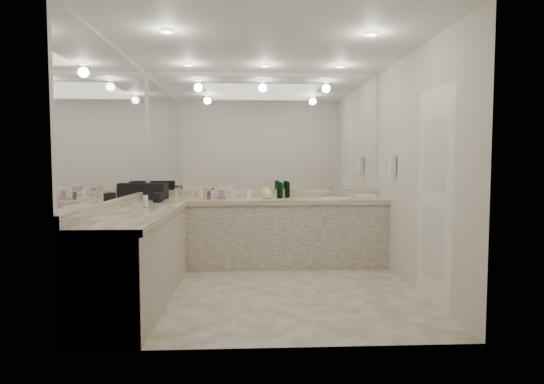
{
  "coord_description": "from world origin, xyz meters",
  "views": [
    {
      "loc": [
        -0.2,
        -4.8,
        1.39
      ],
      "look_at": [
        0.06,
        0.4,
        1.04
      ],
      "focal_mm": 30.0,
      "sensor_mm": 36.0,
      "label": 1
    }
  ],
  "objects": [
    {
      "name": "amenity_bottle_0",
      "position": [
        -0.57,
        1.17,
        0.96
      ],
      "size": [
        0.05,
        0.05,
        0.11
      ],
      "primitive_type": "cylinder",
      "color": "#9966B2",
      "rests_on": "vanity_back_top"
    },
    {
      "name": "backsplash_left",
      "position": [
        -1.58,
        0.0,
        0.95
      ],
      "size": [
        0.04,
        3.0,
        0.1
      ],
      "primitive_type": "cube",
      "color": "beige",
      "rests_on": "vanity_left_top"
    },
    {
      "name": "hand_towel",
      "position": [
        1.37,
        1.24,
        0.92
      ],
      "size": [
        0.24,
        0.16,
        0.04
      ],
      "primitive_type": "cube",
      "rotation": [
        0.0,
        0.0,
        0.01
      ],
      "color": "white",
      "rests_on": "vanity_back_top"
    },
    {
      "name": "mirror_back",
      "position": [
        0.0,
        1.49,
        1.77
      ],
      "size": [
        3.12,
        0.01,
        1.55
      ],
      "primitive_type": "cube",
      "color": "white",
      "rests_on": "wall_back"
    },
    {
      "name": "ceiling",
      "position": [
        0.0,
        0.0,
        2.6
      ],
      "size": [
        3.2,
        3.2,
        0.0
      ],
      "primitive_type": "plane",
      "color": "white",
      "rests_on": "floor"
    },
    {
      "name": "amenity_bottle_4",
      "position": [
        -0.95,
        1.3,
        0.94
      ],
      "size": [
        0.04,
        0.04,
        0.09
      ],
      "primitive_type": "cylinder",
      "color": "#E0B28C",
      "rests_on": "vanity_back_top"
    },
    {
      "name": "amenity_bottle_8",
      "position": [
        -0.21,
        1.22,
        0.97
      ],
      "size": [
        0.04,
        0.04,
        0.13
      ],
      "primitive_type": "cylinder",
      "color": "#F2D84C",
      "rests_on": "vanity_back_top"
    },
    {
      "name": "green_bottle_1",
      "position": [
        0.31,
        1.36,
        1.01
      ],
      "size": [
        0.06,
        0.06,
        0.22
      ],
      "primitive_type": "cylinder",
      "color": "#094B1A",
      "rests_on": "vanity_back_top"
    },
    {
      "name": "vanity_left_top",
      "position": [
        -1.29,
        -0.3,
        0.87
      ],
      "size": [
        0.64,
        2.42,
        0.06
      ],
      "primitive_type": "cube",
      "color": "beige",
      "rests_on": "vanity_left_base"
    },
    {
      "name": "wall_phone",
      "position": [
        1.56,
        0.7,
        1.35
      ],
      "size": [
        0.06,
        0.1,
        0.24
      ],
      "primitive_type": "cube",
      "color": "white",
      "rests_on": "wall_right"
    },
    {
      "name": "wall_back",
      "position": [
        0.0,
        1.5,
        1.3
      ],
      "size": [
        3.2,
        0.02,
        2.6
      ],
      "primitive_type": "cube",
      "color": "beige",
      "rests_on": "floor"
    },
    {
      "name": "vanity_left_base",
      "position": [
        -1.3,
        -0.3,
        0.42
      ],
      "size": [
        0.6,
        2.4,
        0.84
      ],
      "primitive_type": "cube",
      "color": "beige",
      "rests_on": "floor"
    },
    {
      "name": "soap_bottle_a",
      "position": [
        -0.84,
        1.21,
        0.99
      ],
      "size": [
        0.08,
        0.08,
        0.19
      ],
      "primitive_type": "imported",
      "rotation": [
        0.0,
        0.0,
        0.03
      ],
      "color": "silver",
      "rests_on": "vanity_back_top"
    },
    {
      "name": "backsplash_back",
      "position": [
        0.0,
        1.48,
        0.95
      ],
      "size": [
        3.2,
        0.04,
        0.1
      ],
      "primitive_type": "cube",
      "color": "beige",
      "rests_on": "vanity_back_top"
    },
    {
      "name": "amenity_bottle_5",
      "position": [
        -0.81,
        1.28,
        0.95
      ],
      "size": [
        0.07,
        0.07,
        0.11
      ],
      "primitive_type": "cylinder",
      "color": "#E57F66",
      "rests_on": "vanity_back_top"
    },
    {
      "name": "green_bottle_0",
      "position": [
        0.32,
        1.35,
        1.0
      ],
      "size": [
        0.07,
        0.07,
        0.21
      ],
      "primitive_type": "cylinder",
      "color": "#094B1A",
      "rests_on": "vanity_back_top"
    },
    {
      "name": "black_bag_spill",
      "position": [
        -1.3,
        0.72,
        0.95
      ],
      "size": [
        0.09,
        0.2,
        0.11
      ],
      "primitive_type": "cube",
      "rotation": [
        0.0,
        0.0,
        -0.01
      ],
      "color": "black",
      "rests_on": "vanity_left_top"
    },
    {
      "name": "vanity_back_top",
      "position": [
        0.0,
        1.19,
        0.87
      ],
      "size": [
        3.2,
        0.64,
        0.06
      ],
      "primitive_type": "cube",
      "color": "beige",
      "rests_on": "vanity_back_base"
    },
    {
      "name": "green_bottle_2",
      "position": [
        0.22,
        1.29,
        1.0
      ],
      "size": [
        0.06,
        0.06,
        0.2
      ],
      "primitive_type": "cylinder",
      "color": "#094B1A",
      "rests_on": "vanity_back_top"
    },
    {
      "name": "amenity_bottle_1",
      "position": [
        -1.19,
        1.35,
        0.97
      ],
      "size": [
        0.04,
        0.04,
        0.14
      ],
      "primitive_type": "cylinder",
      "color": "#E0B28C",
      "rests_on": "vanity_back_top"
    },
    {
      "name": "door",
      "position": [
        1.59,
        -0.5,
        1.05
      ],
      "size": [
        0.02,
        0.82,
        2.1
      ],
      "primitive_type": "cube",
      "color": "white",
      "rests_on": "wall_right"
    },
    {
      "name": "lotion_left",
      "position": [
        -1.3,
        0.04,
        0.96
      ],
      "size": [
        0.05,
        0.05,
        0.13
      ],
      "primitive_type": "cylinder",
      "color": "white",
      "rests_on": "vanity_left_top"
    },
    {
      "name": "vanity_back_base",
      "position": [
        0.0,
        1.2,
        0.42
      ],
      "size": [
        3.2,
        0.6,
        0.84
      ],
      "primitive_type": "cube",
      "color": "beige",
      "rests_on": "floor"
    },
    {
      "name": "faucet",
      "position": [
        0.95,
        1.41,
        0.97
      ],
      "size": [
        0.24,
        0.16,
        0.14
      ],
      "primitive_type": "cube",
      "color": "silver",
      "rests_on": "vanity_back_top"
    },
    {
      "name": "amenity_bottle_3",
      "position": [
        -0.73,
        1.13,
        0.95
      ],
      "size": [
        0.05,
        0.05,
        0.11
      ],
      "primitive_type": "cylinder",
      "color": "#3F3F4C",
      "rests_on": "vanity_back_top"
    },
    {
      "name": "amenity_bottle_7",
      "position": [
        -0.21,
        1.12,
        0.97
      ],
      "size": [
        0.06,
        0.06,
        0.13
      ],
      "primitive_type": "cylinder",
      "color": "white",
      "rests_on": "vanity_back_top"
    },
    {
      "name": "floor",
      "position": [
        0.0,
        0.0,
        0.0
      ],
      "size": [
        3.2,
        3.2,
        0.0
      ],
      "primitive_type": "plane",
      "color": "beige",
      "rests_on": "ground"
    },
    {
      "name": "black_toiletry_bag",
      "position": [
        -1.47,
        1.17,
        1.01
      ],
      "size": [
        0.4,
        0.27,
        0.22
      ],
      "primitive_type": "cube",
      "rotation": [
        0.0,
        0.0,
        -0.09
      ],
      "color": "black",
      "rests_on": "vanity_back_top"
    },
    {
      "name": "amenity_bottle_2",
      "position": [
        -0.71,
        1.14,
        0.95
      ],
      "size": [
        0.04,
        0.04,
        0.1
      ],
      "primitive_type": "cylinder",
      "color": "#F2D84C",
      "rests_on": "vanity_back_top"
    },
    {
      "name": "wall_right",
      "position": [
        1.6,
        0.0,
        1.3
      ],
      "size": [
        0.02,
        3.0,
        2.6
      ],
      "primitive_type": "cube",
      "color": "beige",
      "rests_on": "floor"
    },
    {
      "name": "green_bottle_3",
      "position": [
        0.2,
        1.22,
        1.01
      ],
      "size": [
        0.07,
        0.07,
        0.22
      ],
      "primitive_type": "cylinder",
      "color": "#094B1A",
      "rests_on": "vanity_back_top"
    },
    {
      "name": "soap_bottle_b",
      "position": [
        -0.44,
        1.18,
        0.99
      ],
      "size": [
        0.11,
        0.11,
        0.18
      ],
      "primitive_type": "imported",
      "rotation": [
        0.0,
        0.0,
        0.4
      ],
      "color": "silver",
      "rests_on": "vanity_back_top"
    },
    {
      "name": "sink",
      "position": [
        0.95,
        1.2,
        0.9
      ],
      "size": [
        0.44,
        0.44,
        0.03
      ],
      "primitive_type": "cylinder",
      "color": "white",
      "rests_on": "vanity_back_top"
    },
    {
      "name": "wall_left",
      "position": [
        -1.6,
        0.0,
        1.3
      ],
      "size": [
        0.02,
        3.0,
        2.6
      ],
      "primitive_type": "cube",
      "color": "beige",
      "rests_on": "floor"
    },
    {
      "name": "amenity_bottle_6",
      "position": [
        -0.49,
        1.14,
        0.97
      ],
      "size": [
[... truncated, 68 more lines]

